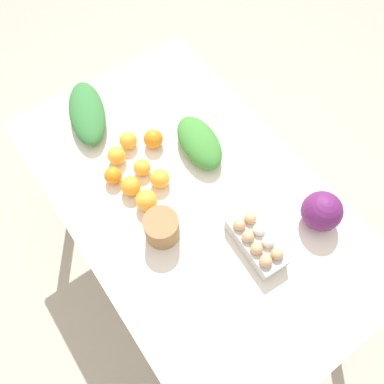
{
  "coord_description": "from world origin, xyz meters",
  "views": [
    {
      "loc": [
        0.51,
        -0.37,
        2.01
      ],
      "look_at": [
        0.0,
        0.0,
        0.79
      ],
      "focal_mm": 35.0,
      "sensor_mm": 36.0,
      "label": 1
    }
  ],
  "objects_px": {
    "orange_5": "(128,141)",
    "orange_1": "(113,176)",
    "orange_2": "(146,200)",
    "orange_7": "(153,139)",
    "paper_bag": "(162,228)",
    "orange_4": "(131,186)",
    "orange_0": "(117,156)",
    "greens_bunch_beet_tops": "(87,113)",
    "greens_bunch_chard": "(199,142)",
    "egg_carton": "(256,242)",
    "orange_6": "(160,179)",
    "cabbage_purple": "(322,211)",
    "orange_3": "(142,167)"
  },
  "relations": [
    {
      "from": "orange_0",
      "to": "orange_2",
      "type": "bearing_deg",
      "value": -2.93
    },
    {
      "from": "egg_carton",
      "to": "orange_4",
      "type": "distance_m",
      "value": 0.49
    },
    {
      "from": "paper_bag",
      "to": "greens_bunch_beet_tops",
      "type": "height_order",
      "value": "paper_bag"
    },
    {
      "from": "egg_carton",
      "to": "greens_bunch_chard",
      "type": "bearing_deg",
      "value": 173.32
    },
    {
      "from": "orange_2",
      "to": "orange_1",
      "type": "bearing_deg",
      "value": -164.83
    },
    {
      "from": "greens_bunch_beet_tops",
      "to": "orange_4",
      "type": "height_order",
      "value": "greens_bunch_beet_tops"
    },
    {
      "from": "cabbage_purple",
      "to": "orange_4",
      "type": "height_order",
      "value": "cabbage_purple"
    },
    {
      "from": "orange_0",
      "to": "orange_1",
      "type": "distance_m",
      "value": 0.09
    },
    {
      "from": "orange_3",
      "to": "orange_5",
      "type": "height_order",
      "value": "orange_5"
    },
    {
      "from": "greens_bunch_beet_tops",
      "to": "orange_4",
      "type": "bearing_deg",
      "value": -4.81
    },
    {
      "from": "orange_0",
      "to": "orange_2",
      "type": "height_order",
      "value": "orange_2"
    },
    {
      "from": "egg_carton",
      "to": "paper_bag",
      "type": "xyz_separation_m",
      "value": [
        -0.23,
        -0.23,
        0.01
      ]
    },
    {
      "from": "orange_2",
      "to": "cabbage_purple",
      "type": "bearing_deg",
      "value": 48.89
    },
    {
      "from": "orange_1",
      "to": "orange_5",
      "type": "distance_m",
      "value": 0.16
    },
    {
      "from": "orange_0",
      "to": "egg_carton",
      "type": "bearing_deg",
      "value": 19.45
    },
    {
      "from": "egg_carton",
      "to": "paper_bag",
      "type": "height_order",
      "value": "paper_bag"
    },
    {
      "from": "egg_carton",
      "to": "orange_5",
      "type": "xyz_separation_m",
      "value": [
        -0.62,
        -0.13,
        -0.01
      ]
    },
    {
      "from": "orange_2",
      "to": "orange_7",
      "type": "distance_m",
      "value": 0.27
    },
    {
      "from": "egg_carton",
      "to": "orange_6",
      "type": "relative_size",
      "value": 3.27
    },
    {
      "from": "cabbage_purple",
      "to": "orange_7",
      "type": "bearing_deg",
      "value": -154.37
    },
    {
      "from": "greens_bunch_beet_tops",
      "to": "greens_bunch_chard",
      "type": "distance_m",
      "value": 0.48
    },
    {
      "from": "egg_carton",
      "to": "orange_2",
      "type": "bearing_deg",
      "value": -144.22
    },
    {
      "from": "orange_3",
      "to": "paper_bag",
      "type": "bearing_deg",
      "value": -17.26
    },
    {
      "from": "paper_bag",
      "to": "orange_7",
      "type": "relative_size",
      "value": 1.59
    },
    {
      "from": "paper_bag",
      "to": "orange_4",
      "type": "xyz_separation_m",
      "value": [
        -0.21,
        0.0,
        -0.02
      ]
    },
    {
      "from": "egg_carton",
      "to": "greens_bunch_beet_tops",
      "type": "bearing_deg",
      "value": -162.35
    },
    {
      "from": "greens_bunch_chard",
      "to": "orange_6",
      "type": "distance_m",
      "value": 0.21
    },
    {
      "from": "orange_5",
      "to": "orange_1",
      "type": "bearing_deg",
      "value": -51.54
    },
    {
      "from": "orange_0",
      "to": "greens_bunch_beet_tops",
      "type": "bearing_deg",
      "value": 178.5
    },
    {
      "from": "egg_carton",
      "to": "orange_0",
      "type": "distance_m",
      "value": 0.62
    },
    {
      "from": "paper_bag",
      "to": "orange_1",
      "type": "relative_size",
      "value": 1.83
    },
    {
      "from": "orange_7",
      "to": "paper_bag",
      "type": "bearing_deg",
      "value": -28.59
    },
    {
      "from": "egg_carton",
      "to": "orange_3",
      "type": "bearing_deg",
      "value": -158.16
    },
    {
      "from": "orange_5",
      "to": "orange_2",
      "type": "bearing_deg",
      "value": -17.76
    },
    {
      "from": "paper_bag",
      "to": "orange_7",
      "type": "bearing_deg",
      "value": 151.41
    },
    {
      "from": "paper_bag",
      "to": "orange_4",
      "type": "bearing_deg",
      "value": 179.59
    },
    {
      "from": "greens_bunch_beet_tops",
      "to": "orange_1",
      "type": "bearing_deg",
      "value": -11.27
    },
    {
      "from": "orange_6",
      "to": "greens_bunch_beet_tops",
      "type": "bearing_deg",
      "value": -170.4
    },
    {
      "from": "greens_bunch_beet_tops",
      "to": "orange_6",
      "type": "xyz_separation_m",
      "value": [
        0.43,
        0.07,
        -0.01
      ]
    },
    {
      "from": "orange_7",
      "to": "egg_carton",
      "type": "bearing_deg",
      "value": 5.04
    },
    {
      "from": "orange_7",
      "to": "orange_6",
      "type": "bearing_deg",
      "value": -25.34
    },
    {
      "from": "orange_1",
      "to": "orange_0",
      "type": "bearing_deg",
      "value": 140.44
    },
    {
      "from": "egg_carton",
      "to": "orange_1",
      "type": "xyz_separation_m",
      "value": [
        -0.51,
        -0.26,
        -0.01
      ]
    },
    {
      "from": "egg_carton",
      "to": "orange_0",
      "type": "height_order",
      "value": "egg_carton"
    },
    {
      "from": "cabbage_purple",
      "to": "paper_bag",
      "type": "height_order",
      "value": "cabbage_purple"
    },
    {
      "from": "orange_2",
      "to": "orange_5",
      "type": "distance_m",
      "value": 0.28
    },
    {
      "from": "orange_4",
      "to": "orange_3",
      "type": "bearing_deg",
      "value": 120.19
    },
    {
      "from": "egg_carton",
      "to": "orange_6",
      "type": "xyz_separation_m",
      "value": [
        -0.4,
        -0.13,
        -0.01
      ]
    },
    {
      "from": "egg_carton",
      "to": "orange_7",
      "type": "relative_size",
      "value": 3.13
    },
    {
      "from": "cabbage_purple",
      "to": "greens_bunch_beet_tops",
      "type": "xyz_separation_m",
      "value": [
        -0.88,
        -0.44,
        -0.03
      ]
    }
  ]
}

